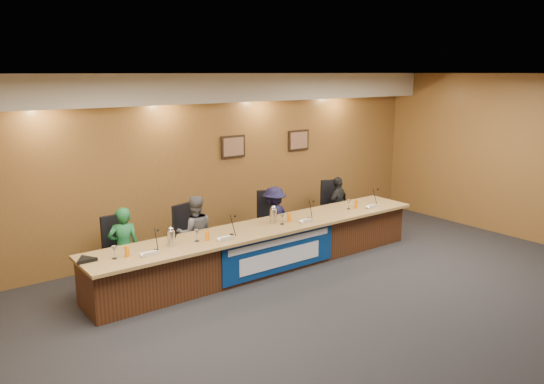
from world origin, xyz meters
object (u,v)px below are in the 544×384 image
(dais_body, at_px, (265,248))
(panelist_b, at_px, (195,233))
(office_chair_b, at_px, (192,240))
(panelist_a, at_px, (124,248))
(banner, at_px, (281,253))
(panelist_d, at_px, (338,206))
(speakerphone, at_px, (86,260))
(office_chair_a, at_px, (122,255))
(office_chair_d, at_px, (334,211))
(office_chair_c, at_px, (271,224))
(panelist_c, at_px, (274,219))
(carafe_mid, at_px, (273,216))
(carafe_left, at_px, (171,239))

(dais_body, height_order, panelist_b, panelist_b)
(office_chair_b, bearing_deg, panelist_a, 169.11)
(banner, xyz_separation_m, panelist_d, (2.27, 1.06, 0.22))
(panelist_a, distance_m, office_chair_b, 1.23)
(dais_body, bearing_deg, speakerphone, 179.01)
(banner, bearing_deg, speakerphone, 171.00)
(panelist_d, xyz_separation_m, office_chair_a, (-4.45, 0.10, -0.12))
(panelist_d, xyz_separation_m, office_chair_d, (0.00, 0.10, -0.12))
(panelist_b, height_order, office_chair_c, panelist_b)
(panelist_b, height_order, panelist_c, panelist_b)
(dais_body, height_order, carafe_mid, carafe_mid)
(panelist_d, distance_m, office_chair_b, 3.24)
(panelist_b, relative_size, panelist_d, 1.06)
(panelist_c, bearing_deg, office_chair_d, 164.02)
(banner, relative_size, carafe_mid, 9.21)
(panelist_c, xyz_separation_m, office_chair_b, (-1.64, 0.10, -0.12))
(panelist_d, xyz_separation_m, speakerphone, (-5.21, -0.59, 0.18))
(dais_body, relative_size, panelist_b, 4.75)
(panelist_a, relative_size, panelist_d, 1.06)
(dais_body, xyz_separation_m, speakerphone, (-2.94, 0.05, 0.43))
(banner, bearing_deg, carafe_mid, 67.13)
(panelist_c, bearing_deg, office_chair_a, -21.57)
(banner, height_order, office_chair_d, banner)
(office_chair_b, height_order, carafe_mid, carafe_mid)
(carafe_left, bearing_deg, dais_body, 1.93)
(dais_body, bearing_deg, office_chair_a, 161.19)
(office_chair_c, relative_size, speakerphone, 1.50)
(office_chair_a, bearing_deg, dais_body, -22.65)
(dais_body, relative_size, office_chair_b, 12.50)
(panelist_a, relative_size, speakerphone, 3.94)
(office_chair_d, height_order, speakerphone, speakerphone)
(panelist_a, bearing_deg, panelist_b, -166.83)
(panelist_b, distance_m, speakerphone, 2.07)
(carafe_mid, bearing_deg, panelist_b, 151.70)
(office_chair_b, xyz_separation_m, office_chair_d, (3.24, 0.00, 0.00))
(panelist_a, bearing_deg, carafe_mid, 178.52)
(panelist_c, xyz_separation_m, speakerphone, (-3.61, -0.59, 0.18))
(dais_body, height_order, office_chair_a, dais_body)
(panelist_d, bearing_deg, speakerphone, -12.33)
(panelist_d, bearing_deg, banner, 6.14)
(dais_body, xyz_separation_m, carafe_mid, (0.19, 0.02, 0.52))
(dais_body, distance_m, carafe_left, 1.81)
(panelist_d, relative_size, speakerphone, 3.73)
(office_chair_a, relative_size, carafe_left, 2.06)
(panelist_c, relative_size, office_chair_a, 2.50)
(office_chair_b, distance_m, carafe_mid, 1.41)
(panelist_d, distance_m, office_chair_c, 1.61)
(panelist_d, xyz_separation_m, carafe_left, (-4.01, -0.70, 0.27))
(panelist_b, distance_m, panelist_d, 3.24)
(dais_body, relative_size, panelist_a, 4.76)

